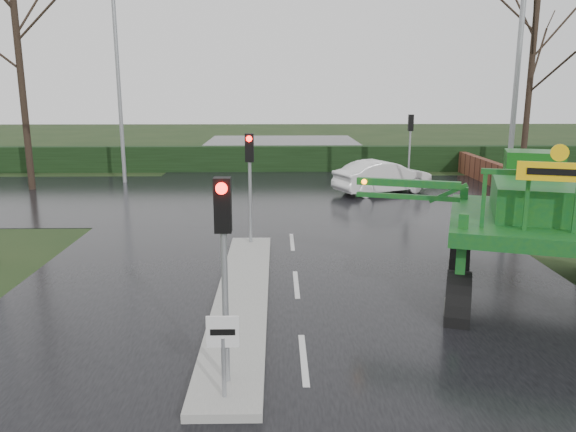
{
  "coord_description": "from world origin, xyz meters",
  "views": [
    {
      "loc": [
        -0.47,
        -9.38,
        4.83
      ],
      "look_at": [
        -0.23,
        3.07,
        2.0
      ],
      "focal_mm": 35.0,
      "sensor_mm": 36.0,
      "label": 1
    }
  ],
  "objects_px": {
    "street_light_left_far": "(123,65)",
    "white_sedan": "(382,193)",
    "keep_left_sign": "(223,344)",
    "traffic_signal_far": "(410,133)",
    "traffic_signal_mid": "(250,165)",
    "crop_sprayer": "(464,212)",
    "traffic_signal_near": "(224,238)",
    "street_light_right": "(511,57)"
  },
  "relations": [
    {
      "from": "street_light_left_far",
      "to": "white_sedan",
      "type": "distance_m",
      "value": 14.44
    },
    {
      "from": "keep_left_sign",
      "to": "traffic_signal_far",
      "type": "height_order",
      "value": "traffic_signal_far"
    },
    {
      "from": "keep_left_sign",
      "to": "traffic_signal_far",
      "type": "xyz_separation_m",
      "value": [
        7.8,
        21.51,
        1.53
      ]
    },
    {
      "from": "keep_left_sign",
      "to": "white_sedan",
      "type": "distance_m",
      "value": 19.05
    },
    {
      "from": "traffic_signal_mid",
      "to": "crop_sprayer",
      "type": "bearing_deg",
      "value": -46.72
    },
    {
      "from": "keep_left_sign",
      "to": "traffic_signal_near",
      "type": "relative_size",
      "value": 0.38
    },
    {
      "from": "street_light_left_far",
      "to": "crop_sprayer",
      "type": "relative_size",
      "value": 1.24
    },
    {
      "from": "traffic_signal_far",
      "to": "traffic_signal_near",
      "type": "bearing_deg",
      "value": 69.64
    },
    {
      "from": "traffic_signal_near",
      "to": "traffic_signal_far",
      "type": "distance_m",
      "value": 22.42
    },
    {
      "from": "traffic_signal_near",
      "to": "street_light_right",
      "type": "bearing_deg",
      "value": 53.87
    },
    {
      "from": "street_light_right",
      "to": "white_sedan",
      "type": "xyz_separation_m",
      "value": [
        -3.7,
        4.61,
        -5.99
      ]
    },
    {
      "from": "traffic_signal_mid",
      "to": "traffic_signal_far",
      "type": "height_order",
      "value": "same"
    },
    {
      "from": "street_light_right",
      "to": "white_sedan",
      "type": "distance_m",
      "value": 8.41
    },
    {
      "from": "traffic_signal_far",
      "to": "street_light_left_far",
      "type": "relative_size",
      "value": 0.35
    },
    {
      "from": "street_light_left_far",
      "to": "traffic_signal_far",
      "type": "bearing_deg",
      "value": 0.03
    },
    {
      "from": "traffic_signal_far",
      "to": "white_sedan",
      "type": "distance_m",
      "value": 4.72
    },
    {
      "from": "white_sedan",
      "to": "traffic_signal_far",
      "type": "bearing_deg",
      "value": -54.8
    },
    {
      "from": "traffic_signal_far",
      "to": "white_sedan",
      "type": "bearing_deg",
      "value": 59.52
    },
    {
      "from": "traffic_signal_mid",
      "to": "street_light_right",
      "type": "height_order",
      "value": "street_light_right"
    },
    {
      "from": "keep_left_sign",
      "to": "street_light_right",
      "type": "height_order",
      "value": "street_light_right"
    },
    {
      "from": "street_light_right",
      "to": "crop_sprayer",
      "type": "height_order",
      "value": "street_light_right"
    },
    {
      "from": "traffic_signal_near",
      "to": "white_sedan",
      "type": "relative_size",
      "value": 0.75
    },
    {
      "from": "traffic_signal_mid",
      "to": "street_light_left_far",
      "type": "relative_size",
      "value": 0.35
    },
    {
      "from": "white_sedan",
      "to": "street_light_left_far",
      "type": "bearing_deg",
      "value": 50.72
    },
    {
      "from": "traffic_signal_far",
      "to": "crop_sprayer",
      "type": "bearing_deg",
      "value": 80.54
    },
    {
      "from": "crop_sprayer",
      "to": "white_sedan",
      "type": "height_order",
      "value": "crop_sprayer"
    },
    {
      "from": "white_sedan",
      "to": "traffic_signal_mid",
      "type": "bearing_deg",
      "value": 123.22
    },
    {
      "from": "traffic_signal_near",
      "to": "white_sedan",
      "type": "height_order",
      "value": "traffic_signal_near"
    },
    {
      "from": "traffic_signal_mid",
      "to": "white_sedan",
      "type": "bearing_deg",
      "value": 57.54
    },
    {
      "from": "traffic_signal_mid",
      "to": "white_sedan",
      "type": "distance_m",
      "value": 11.11
    },
    {
      "from": "traffic_signal_near",
      "to": "white_sedan",
      "type": "distance_m",
      "value": 18.73
    },
    {
      "from": "traffic_signal_mid",
      "to": "traffic_signal_near",
      "type": "bearing_deg",
      "value": -90.0
    },
    {
      "from": "crop_sprayer",
      "to": "traffic_signal_far",
      "type": "bearing_deg",
      "value": 98.88
    },
    {
      "from": "traffic_signal_mid",
      "to": "traffic_signal_far",
      "type": "distance_m",
      "value": 14.75
    },
    {
      "from": "crop_sprayer",
      "to": "street_light_right",
      "type": "bearing_deg",
      "value": 82.69
    },
    {
      "from": "crop_sprayer",
      "to": "traffic_signal_near",
      "type": "bearing_deg",
      "value": -127.11
    },
    {
      "from": "traffic_signal_far",
      "to": "street_light_right",
      "type": "xyz_separation_m",
      "value": [
        1.69,
        -8.01,
        3.4
      ]
    },
    {
      "from": "keep_left_sign",
      "to": "white_sedan",
      "type": "height_order",
      "value": "keep_left_sign"
    },
    {
      "from": "crop_sprayer",
      "to": "street_light_left_far",
      "type": "bearing_deg",
      "value": 141.97
    },
    {
      "from": "keep_left_sign",
      "to": "traffic_signal_mid",
      "type": "bearing_deg",
      "value": 90.0
    },
    {
      "from": "crop_sprayer",
      "to": "white_sedan",
      "type": "relative_size",
      "value": 1.73
    },
    {
      "from": "traffic_signal_mid",
      "to": "street_light_left_far",
      "type": "height_order",
      "value": "street_light_left_far"
    }
  ]
}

